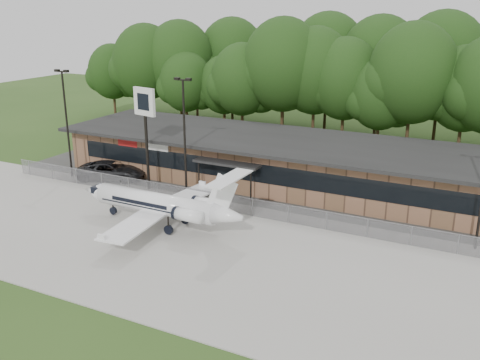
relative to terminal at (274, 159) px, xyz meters
The scene contains 11 objects.
ground 24.04m from the terminal, 89.99° to the right, with size 160.00×160.00×0.00m, color #2B491A.
apron 16.08m from the terminal, 89.99° to the right, with size 64.00×18.00×0.08m, color #9E9B93.
parking_lot 4.93m from the terminal, 89.96° to the right, with size 50.00×9.00×0.06m, color #383835.
terminal is the anchor object (origin of this frame).
fence 9.05m from the terminal, 89.98° to the right, with size 46.00×0.04×1.52m.
treeline 18.83m from the terminal, 89.99° to the left, with size 72.00×12.00×15.00m, color #133510, non-canonical shape.
light_pole_left 19.84m from the terminal, 157.54° to the right, with size 1.55×0.30×10.23m.
light_pole_mid 9.73m from the terminal, 123.89° to the right, with size 1.55×0.30×10.23m.
business_jet 14.06m from the terminal, 102.85° to the right, with size 14.25×12.66×4.82m.
suv 15.43m from the terminal, 155.28° to the right, with size 2.95×6.39×1.78m, color #2A2A2C.
pole_sign 12.56m from the terminal, 142.01° to the right, with size 2.40×0.76×9.13m.
Camera 1 is at (18.61, -20.11, 15.67)m, focal length 40.00 mm.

